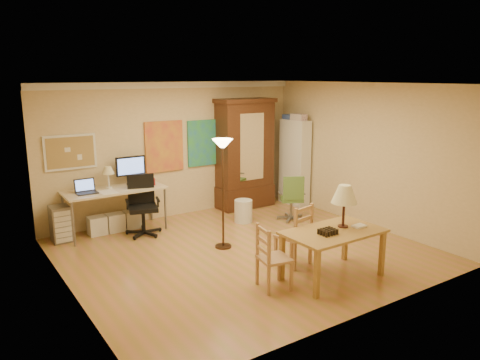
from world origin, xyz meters
TOP-DOWN VIEW (x-y plane):
  - floor at (0.00, 0.00)m, footprint 5.50×5.50m
  - crown_molding at (0.00, 2.46)m, footprint 5.50×0.08m
  - corkboard at (-2.05, 2.47)m, footprint 0.90×0.04m
  - art_panel_left at (-0.25, 2.47)m, footprint 0.80×0.04m
  - art_panel_right at (0.65, 2.47)m, footprint 0.75×0.04m
  - dining_table at (0.57, -1.50)m, footprint 1.41×0.86m
  - ladder_chair_back at (0.33, -0.87)m, footprint 0.52×0.51m
  - ladder_chair_left at (-0.44, -1.31)m, footprint 0.46×0.48m
  - torchiere_lamp at (-0.19, 0.36)m, footprint 0.33×0.33m
  - computer_desk at (-1.39, 2.16)m, footprint 1.79×0.78m
  - office_chair_black at (-1.05, 1.73)m, footprint 0.66×0.66m
  - office_chair_green at (1.73, 0.89)m, footprint 0.57×0.57m
  - drawer_cart at (-2.38, 2.17)m, footprint 0.31×0.38m
  - armoire at (1.52, 2.24)m, footprint 1.28×0.61m
  - bookshelf at (2.55, 1.80)m, footprint 0.28×0.75m
  - wastebin at (0.87, 1.33)m, footprint 0.36×0.36m

SIDE VIEW (x-z plane):
  - floor at x=0.00m, z-range 0.00..0.00m
  - wastebin at x=0.87m, z-range 0.00..0.44m
  - office_chair_green at x=1.73m, z-range -0.21..0.71m
  - office_chair_black at x=-1.05m, z-range -0.25..0.83m
  - drawer_cart at x=-2.38m, z-range 0.00..0.63m
  - ladder_chair_left at x=-0.44m, z-range -0.03..0.86m
  - ladder_chair_back at x=0.33m, z-range -0.03..0.93m
  - computer_desk at x=-1.39m, z-range -0.18..1.17m
  - dining_table at x=0.57m, z-range 0.18..1.49m
  - bookshelf at x=2.55m, z-range 0.00..1.88m
  - armoire at x=1.52m, z-range -0.15..2.20m
  - art_panel_left at x=-0.25m, z-range 0.95..1.95m
  - art_panel_right at x=0.65m, z-range 0.98..1.92m
  - torchiere_lamp at x=-0.19m, z-range 0.55..2.39m
  - corkboard at x=-2.05m, z-range 1.19..1.81m
  - crown_molding at x=0.00m, z-range 2.58..2.70m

